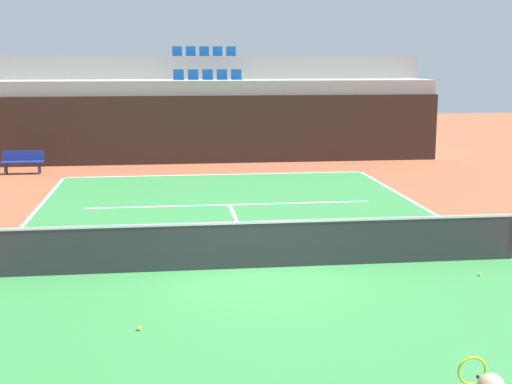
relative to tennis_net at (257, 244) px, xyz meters
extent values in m
plane|color=brown|center=(0.00, 0.00, -0.51)|extent=(80.00, 80.00, 0.00)
cube|color=#2D7238|center=(0.00, 0.00, -0.50)|extent=(11.00, 24.00, 0.01)
cube|color=white|center=(0.00, 11.95, -0.50)|extent=(11.00, 0.10, 0.00)
cube|color=white|center=(5.45, 0.00, -0.50)|extent=(0.10, 24.00, 0.00)
cube|color=white|center=(0.00, 6.40, -0.50)|extent=(8.26, 0.10, 0.00)
cube|color=white|center=(0.00, 3.20, -0.50)|extent=(0.10, 6.40, 0.00)
cube|color=black|center=(0.00, 15.02, 0.86)|extent=(19.00, 0.30, 2.74)
cube|color=#9E9E99|center=(0.00, 16.37, 1.15)|extent=(19.00, 2.40, 3.32)
cube|color=#9E9E99|center=(0.00, 18.77, 1.65)|extent=(19.00, 2.40, 4.31)
cube|color=#145193|center=(-1.22, 16.37, 2.84)|extent=(0.44, 0.44, 0.04)
cube|color=#145193|center=(-1.22, 16.57, 3.06)|extent=(0.44, 0.04, 0.40)
cube|color=#145193|center=(-0.61, 16.37, 2.84)|extent=(0.44, 0.44, 0.04)
cube|color=#145193|center=(-0.61, 16.57, 3.06)|extent=(0.44, 0.04, 0.40)
cube|color=#145193|center=(0.00, 16.37, 2.84)|extent=(0.44, 0.44, 0.04)
cube|color=#145193|center=(0.00, 16.57, 3.06)|extent=(0.44, 0.04, 0.40)
cube|color=#145193|center=(0.61, 16.37, 2.84)|extent=(0.44, 0.44, 0.04)
cube|color=#145193|center=(0.61, 16.57, 3.06)|extent=(0.44, 0.04, 0.40)
cube|color=#145193|center=(1.22, 16.37, 2.84)|extent=(0.44, 0.44, 0.04)
cube|color=#145193|center=(1.22, 16.57, 3.06)|extent=(0.44, 0.04, 0.40)
cube|color=#145193|center=(-1.22, 18.77, 3.82)|extent=(0.44, 0.44, 0.04)
cube|color=#145193|center=(-1.22, 18.97, 4.04)|extent=(0.44, 0.04, 0.40)
cube|color=#145193|center=(-0.61, 18.77, 3.82)|extent=(0.44, 0.44, 0.04)
cube|color=#145193|center=(-0.61, 18.97, 4.04)|extent=(0.44, 0.04, 0.40)
cube|color=#145193|center=(0.00, 18.77, 3.82)|extent=(0.44, 0.44, 0.04)
cube|color=#145193|center=(0.00, 18.97, 4.04)|extent=(0.44, 0.04, 0.40)
cube|color=#145193|center=(0.61, 18.77, 3.82)|extent=(0.44, 0.44, 0.04)
cube|color=#145193|center=(0.61, 18.97, 4.04)|extent=(0.44, 0.04, 0.40)
cube|color=#145193|center=(1.22, 18.77, 3.82)|extent=(0.44, 0.44, 0.04)
cube|color=#145193|center=(1.22, 18.97, 4.04)|extent=(0.44, 0.04, 0.40)
cube|color=#333338|center=(0.00, 0.00, -0.04)|extent=(10.90, 0.02, 0.92)
cube|color=white|center=(0.00, 0.00, 0.45)|extent=(10.90, 0.04, 0.05)
cylinder|color=black|center=(0.98, -8.17, 0.83)|extent=(0.03, 0.28, 0.03)
torus|color=#BFD819|center=(0.98, -7.91, 0.83)|extent=(0.28, 0.02, 0.28)
cube|color=navy|center=(-7.08, 13.05, -0.06)|extent=(1.50, 0.40, 0.05)
cube|color=navy|center=(-7.08, 13.23, 0.16)|extent=(1.50, 0.04, 0.36)
cube|color=#2D2D33|center=(-7.68, 12.91, -0.30)|extent=(0.06, 0.06, 0.42)
cube|color=#2D2D33|center=(-6.48, 12.91, -0.30)|extent=(0.06, 0.06, 0.42)
cube|color=#2D2D33|center=(-7.68, 13.19, -0.30)|extent=(0.06, 0.06, 0.42)
cube|color=#2D2D33|center=(-6.48, 13.19, -0.30)|extent=(0.06, 0.06, 0.42)
sphere|color=#CCE033|center=(4.23, -1.09, -0.47)|extent=(0.07, 0.07, 0.07)
sphere|color=#CCE033|center=(-2.26, -3.12, -0.47)|extent=(0.07, 0.07, 0.07)
camera|label=1|loc=(-1.76, -13.74, 3.66)|focal=49.84mm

